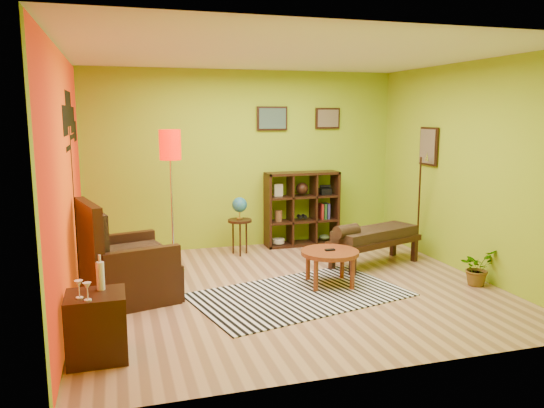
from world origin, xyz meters
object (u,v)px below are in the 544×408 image
object	(u,v)px
floor_lamp	(170,158)
armchair	(124,269)
coffee_table	(330,255)
bench	(373,237)
potted_plant	(477,271)
globe_table	(240,211)
side_cabinet	(97,326)
cube_shelf	(303,209)

from	to	relation	value
floor_lamp	armchair	bearing A→B (deg)	-126.56
coffee_table	armchair	world-z (taller)	armchair
armchair	bench	world-z (taller)	armchair
potted_plant	floor_lamp	bearing A→B (deg)	155.81
armchair	bench	bearing A→B (deg)	7.28
coffee_table	bench	world-z (taller)	bench
coffee_table	globe_table	size ratio (longest dim) A/B	0.82
side_cabinet	cube_shelf	bearing A→B (deg)	47.26
cube_shelf	potted_plant	xyz separation A→B (m)	(1.39, -2.59, -0.42)
globe_table	bench	bearing A→B (deg)	-34.07
floor_lamp	potted_plant	xyz separation A→B (m)	(3.58, -1.61, -1.38)
bench	potted_plant	xyz separation A→B (m)	(0.85, -1.16, -0.24)
globe_table	cube_shelf	bearing A→B (deg)	15.35
coffee_table	globe_table	bearing A→B (deg)	112.91
cube_shelf	bench	bearing A→B (deg)	-69.55
coffee_table	floor_lamp	bearing A→B (deg)	149.07
coffee_table	bench	distance (m)	1.11
side_cabinet	potted_plant	size ratio (longest dim) A/B	2.00
floor_lamp	bench	size ratio (longest dim) A/B	1.28
armchair	floor_lamp	distance (m)	1.63
side_cabinet	bench	bearing A→B (deg)	28.01
coffee_table	potted_plant	xyz separation A→B (m)	(1.77, -0.52, -0.21)
coffee_table	armchair	size ratio (longest dim) A/B	0.62
globe_table	potted_plant	distance (m)	3.42
side_cabinet	floor_lamp	size ratio (longest dim) A/B	0.47
floor_lamp	coffee_table	bearing A→B (deg)	-30.93
side_cabinet	floor_lamp	distance (m)	2.85
coffee_table	potted_plant	world-z (taller)	coffee_table
armchair	side_cabinet	bearing A→B (deg)	-99.77
floor_lamp	potted_plant	world-z (taller)	floor_lamp
coffee_table	cube_shelf	size ratio (longest dim) A/B	0.60
armchair	globe_table	size ratio (longest dim) A/B	1.32
floor_lamp	bench	bearing A→B (deg)	-9.44
coffee_table	floor_lamp	distance (m)	2.42
potted_plant	side_cabinet	bearing A→B (deg)	-170.11
bench	potted_plant	bearing A→B (deg)	-53.57
cube_shelf	armchair	bearing A→B (deg)	-146.87
armchair	potted_plant	world-z (taller)	armchair
coffee_table	potted_plant	size ratio (longest dim) A/B	1.59
globe_table	bench	xyz separation A→B (m)	(1.66, -1.12, -0.25)
bench	cube_shelf	bearing A→B (deg)	110.45
cube_shelf	coffee_table	bearing A→B (deg)	-100.53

